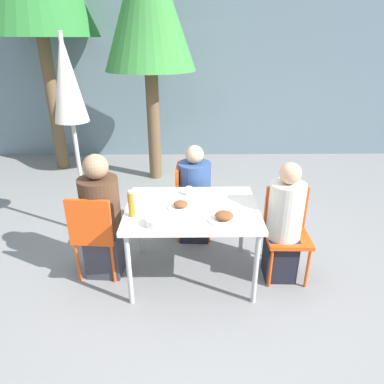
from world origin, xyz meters
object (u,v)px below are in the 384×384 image
(chair_left, at_px, (95,230))
(chair_far, at_px, (188,195))
(drinking_cup, at_px, (189,191))
(tree_behind_left, at_px, (148,2))
(person_right, at_px, (284,226))
(person_far, at_px, (194,197))
(salad_bowl, at_px, (157,221))
(bottle, at_px, (131,204))
(person_left, at_px, (102,220))
(closed_umbrella, at_px, (68,91))
(chair_right, at_px, (286,226))

(chair_left, relative_size, chair_far, 1.00)
(chair_far, distance_m, drinking_cup, 0.57)
(tree_behind_left, bearing_deg, drinking_cup, -76.95)
(person_right, distance_m, person_far, 1.09)
(salad_bowl, bearing_deg, person_far, 72.22)
(person_right, height_order, person_far, person_right)
(person_right, relative_size, chair_far, 1.35)
(drinking_cup, height_order, salad_bowl, drinking_cup)
(chair_far, bearing_deg, chair_left, -45.66)
(chair_far, height_order, tree_behind_left, tree_behind_left)
(person_far, relative_size, bottle, 4.70)
(chair_left, relative_size, person_left, 0.71)
(person_right, xyz_separation_m, tree_behind_left, (-1.43, 2.66, 2.05))
(closed_umbrella, bearing_deg, chair_right, -19.65)
(person_left, bearing_deg, salad_bowl, -29.97)
(chair_far, relative_size, salad_bowl, 4.72)
(drinking_cup, bearing_deg, chair_right, -12.65)
(chair_right, bearing_deg, salad_bowl, 18.95)
(closed_umbrella, xyz_separation_m, salad_bowl, (0.95, -1.13, -0.88))
(drinking_cup, bearing_deg, salad_bowl, -114.64)
(chair_right, xyz_separation_m, chair_far, (-0.94, 0.71, 0.00))
(chair_far, height_order, drinking_cup, chair_far)
(chair_right, height_order, chair_far, same)
(person_left, xyz_separation_m, bottle, (0.33, -0.23, 0.28))
(tree_behind_left, bearing_deg, chair_right, -60.18)
(person_far, bearing_deg, closed_umbrella, -92.04)
(chair_left, distance_m, person_left, 0.11)
(bottle, distance_m, salad_bowl, 0.29)
(chair_left, bearing_deg, drinking_cup, 21.52)
(drinking_cup, bearing_deg, tree_behind_left, 103.05)
(drinking_cup, xyz_separation_m, tree_behind_left, (-0.55, 2.37, 1.82))
(person_right, relative_size, tree_behind_left, 0.33)
(chair_left, bearing_deg, closed_umbrella, 117.17)
(person_right, bearing_deg, chair_right, -121.99)
(chair_right, bearing_deg, tree_behind_left, -58.35)
(chair_left, distance_m, bottle, 0.54)
(person_far, distance_m, closed_umbrella, 1.72)
(person_left, distance_m, bottle, 0.49)
(bottle, relative_size, salad_bowl, 1.28)
(closed_umbrella, bearing_deg, person_far, -5.00)
(chair_left, relative_size, chair_right, 1.00)
(chair_left, distance_m, chair_right, 1.81)
(person_far, height_order, drinking_cup, person_far)
(drinking_cup, bearing_deg, chair_far, 91.60)
(chair_far, bearing_deg, person_far, 58.01)
(chair_far, xyz_separation_m, person_far, (0.08, -0.05, 0.00))
(person_far, xyz_separation_m, drinking_cup, (-0.06, -0.45, 0.27))
(chair_left, relative_size, closed_umbrella, 0.40)
(person_far, bearing_deg, person_left, -51.51)
(person_left, xyz_separation_m, chair_right, (1.75, -0.02, -0.06))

